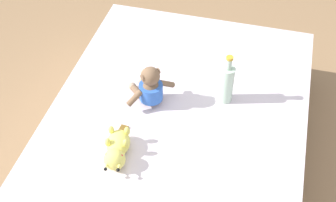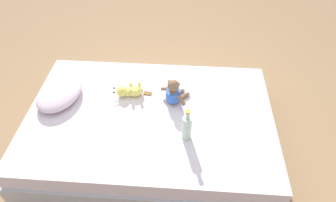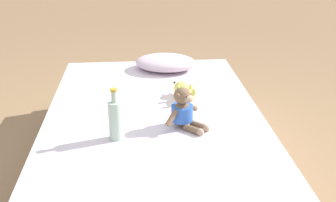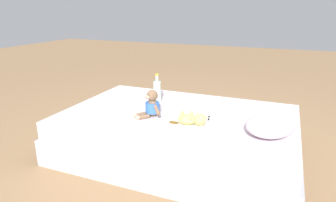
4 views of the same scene
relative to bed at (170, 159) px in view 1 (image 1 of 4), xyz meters
The scene contains 5 objects.
ground_plane 0.20m from the bed, ahead, with size 16.00×16.00×0.00m, color #93704C.
bed is the anchor object (origin of this frame).
plush_monkey 0.39m from the bed, 50.30° to the right, with size 0.26×0.26×0.24m.
plush_yellow_creature 0.38m from the bed, 43.73° to the left, with size 0.14×0.33×0.10m.
glass_bottle 0.49m from the bed, 125.63° to the right, with size 0.07×0.07×0.29m.
Camera 1 is at (-0.37, 1.44, 2.12)m, focal length 49.56 mm.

